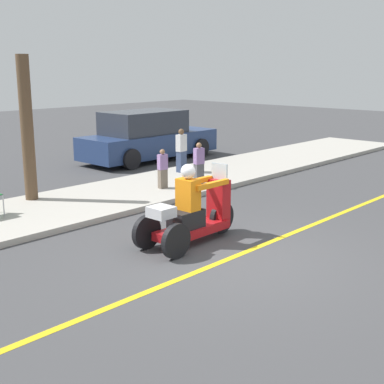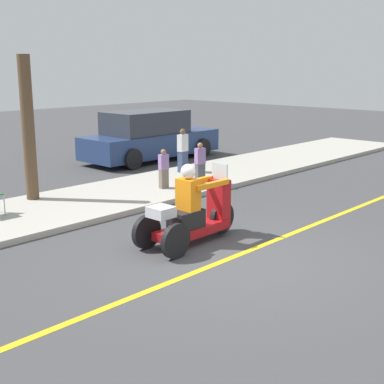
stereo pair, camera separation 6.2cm
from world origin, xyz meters
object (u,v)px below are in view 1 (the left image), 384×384
object	(u,v)px
spectator_with_child	(181,151)
spectator_by_tree	(163,169)
parked_car_lot_left	(148,137)
tree_trunk	(27,129)
motorcycle_trike	(192,215)
spectator_near_curb	(199,164)

from	to	relation	value
spectator_with_child	spectator_by_tree	bearing A→B (deg)	-148.38
parked_car_lot_left	tree_trunk	world-z (taller)	tree_trunk
spectator_by_tree	parked_car_lot_left	distance (m)	4.83
spectator_with_child	spectator_by_tree	distance (m)	2.13
motorcycle_trike	spectator_near_curb	distance (m)	4.39
motorcycle_trike	tree_trunk	bearing A→B (deg)	96.27
motorcycle_trike	parked_car_lot_left	size ratio (longest dim) A/B	0.45
tree_trunk	spectator_with_child	bearing A→B (deg)	-3.26
spectator_with_child	parked_car_lot_left	size ratio (longest dim) A/B	0.25
spectator_near_curb	spectator_by_tree	world-z (taller)	spectator_near_curb
parked_car_lot_left	spectator_by_tree	bearing A→B (deg)	-128.02
spectator_with_child	spectator_near_curb	bearing A→B (deg)	-119.80
spectator_by_tree	tree_trunk	size ratio (longest dim) A/B	0.30
spectator_with_child	spectator_near_curb	xyz separation A→B (m)	(-0.81, -1.41, -0.08)
spectator_near_curb	spectator_by_tree	size ratio (longest dim) A/B	1.09
motorcycle_trike	parked_car_lot_left	distance (m)	8.75
parked_car_lot_left	tree_trunk	xyz separation A→B (m)	(-5.79, -2.42, 0.96)
motorcycle_trike	tree_trunk	size ratio (longest dim) A/B	0.68
spectator_by_tree	spectator_with_child	bearing A→B (deg)	31.62
spectator_by_tree	parked_car_lot_left	world-z (taller)	parked_car_lot_left
parked_car_lot_left	tree_trunk	bearing A→B (deg)	-157.31
motorcycle_trike	spectator_with_child	distance (m)	5.95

